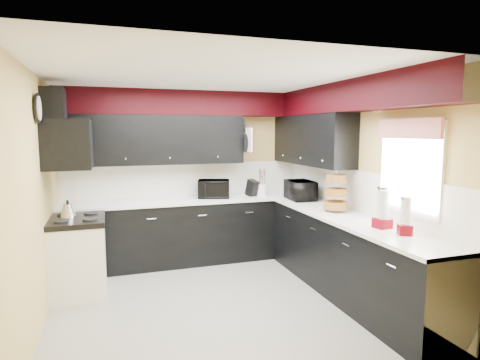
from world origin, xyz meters
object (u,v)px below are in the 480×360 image
Objects in this scene: microwave at (301,190)px; knife_block at (252,188)px; toaster_oven at (214,189)px; kettle at (68,210)px; utensil_crock at (262,190)px.

microwave is 0.76m from knife_block.
microwave is (1.14, -0.56, 0.01)m from toaster_oven.
kettle is at bearing 172.50° from knife_block.
utensil_crock is 0.73× the size of knife_block.
toaster_oven is at bearing 175.41° from utensil_crock.
kettle is at bearing -144.34° from toaster_oven.
knife_block is at bearing 11.71° from toaster_oven.
microwave is 3.10m from kettle.
utensil_crock reaches higher than kettle.
toaster_oven is at bearing 153.80° from knife_block.
microwave is 0.64m from utensil_crock.
kettle is (-2.70, -0.62, -0.03)m from utensil_crock.
kettle is (-2.54, -0.63, -0.06)m from knife_block.
knife_block is at bearing 14.00° from kettle.
toaster_oven is 2.07m from kettle.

